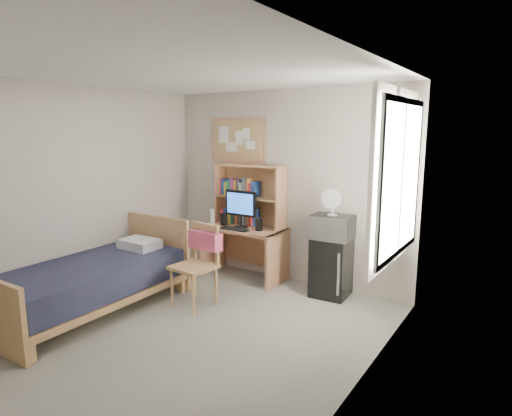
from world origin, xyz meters
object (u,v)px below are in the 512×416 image
Objects in this scene: bed at (91,288)px; speaker_left at (224,219)px; speaker_right at (259,224)px; desk_chair at (193,266)px; bulletin_board at (238,140)px; monitor at (241,209)px; desk_fan at (333,204)px; mini_fridge at (331,267)px; desk at (244,252)px; microwave at (332,227)px.

speaker_left is (0.48, 1.86, 0.53)m from bed.
desk_chair is at bearing -100.30° from speaker_right.
bulletin_board is 1.04m from monitor.
desk_chair is 3.35× the size of desk_fan.
mini_fridge is 1.45m from monitor.
desk_fan reaches higher than speaker_left.
desk_fan is at bearing 5.74° from speaker_right.
desk_chair reaches higher than desk.
desk_fan reaches higher than microwave.
monitor is at bearing -178.33° from mini_fridge.
monitor reaches higher than desk_chair.
bulletin_board is 1.90× the size of microwave.
bulletin_board reaches higher than desk.
desk_chair is (0.40, -1.45, -1.43)m from bulletin_board.
microwave is (1.31, 0.09, -0.10)m from monitor.
bulletin_board is 5.30× the size of speaker_left.
bed is 2.92m from microwave.
speaker_right reaches higher than desk.
bulletin_board is at bearing 167.48° from desk_fan.
speaker_left is at bearing -180.00° from monitor.
microwave is 0.29m from desk_fan.
monitor is 1.33m from desk_fan.
desk_chair reaches higher than bed.
bulletin_board is 1.79m from desk_fan.
desk is 0.55m from speaker_left.
mini_fridge is at bearing 5.30° from monitor.
bulletin_board is at bearing 149.75° from speaker_right.
desk_fan is (1.21, 1.18, 0.69)m from desk_chair.
desk_chair is (0.09, -1.15, 0.13)m from desk.
monitor is 1.06× the size of microwave.
microwave is at bearing -90.00° from mini_fridge.
speaker_left is at bearing -180.00° from speaker_right.
bed is 12.12× the size of speaker_right.
mini_fridge is at bearing 6.87° from speaker_right.
microwave reaches higher than speaker_left.
desk_fan reaches higher than desk.
desk is at bearing 99.58° from desk_chair.
monitor reaches higher than microwave.
microwave is (2.09, 1.95, 0.60)m from bed.
speaker_right is 1.02m from microwave.
mini_fridge is at bearing -8.61° from bulletin_board.
speaker_left reaches higher than speaker_right.
desk_chair is at bearing -138.96° from desk_fan.
bulletin_board is 3.20× the size of desk_fan.
bed is 2.00m from speaker_left.
speaker_right is (0.60, -0.36, -1.10)m from bulletin_board.
bulletin_board is 5.45× the size of speaker_right.
bulletin_board is at bearing 130.90° from monitor.
mini_fridge reaches higher than bed.
bed is at bearing -111.70° from desk.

